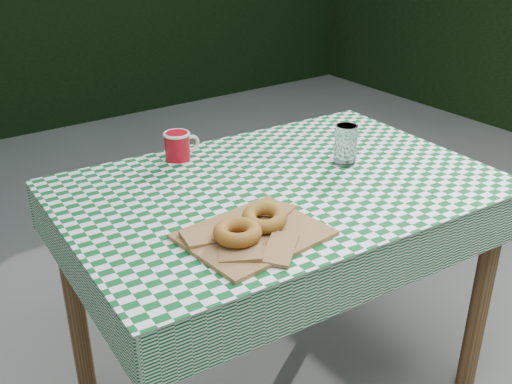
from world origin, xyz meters
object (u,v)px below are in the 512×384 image
paper_bag (254,234)px  table (278,294)px  coffee_mug (177,146)px  drinking_glass (346,145)px

paper_bag → table: bearing=41.1°
coffee_mug → drinking_glass: (0.40, -0.33, 0.02)m
table → coffee_mug: coffee_mug is taller
paper_bag → drinking_glass: (0.49, 0.21, 0.05)m
table → drinking_glass: bearing=3.5°
table → paper_bag: 0.50m
table → paper_bag: bearing=-136.0°
table → coffee_mug: bearing=117.3°
table → paper_bag: (-0.24, -0.21, 0.39)m
table → coffee_mug: (-0.15, 0.33, 0.42)m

